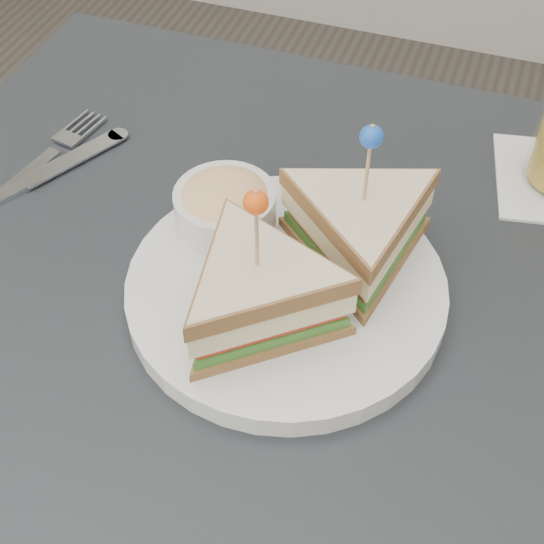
{
  "coord_description": "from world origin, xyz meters",
  "views": [
    {
      "loc": [
        0.15,
        -0.38,
        1.26
      ],
      "look_at": [
        0.01,
        0.01,
        0.8
      ],
      "focal_mm": 50.0,
      "sensor_mm": 36.0,
      "label": 1
    }
  ],
  "objects": [
    {
      "name": "table",
      "position": [
        0.0,
        0.0,
        0.67
      ],
      "size": [
        0.8,
        0.8,
        0.75
      ],
      "color": "black",
      "rests_on": "ground"
    },
    {
      "name": "cutlery_knife",
      "position": [
        -0.27,
        0.09,
        0.75
      ],
      "size": [
        0.11,
        0.2,
        0.01
      ],
      "rotation": [
        0.0,
        0.0,
        -0.47
      ],
      "color": "silver",
      "rests_on": "table"
    },
    {
      "name": "cutlery_fork",
      "position": [
        -0.28,
        0.12,
        0.75
      ],
      "size": [
        0.06,
        0.2,
        0.01
      ],
      "rotation": [
        0.0,
        0.0,
        -0.18
      ],
      "color": "silver",
      "rests_on": "table"
    },
    {
      "name": "plate_meal",
      "position": [
        0.02,
        0.03,
        0.79
      ],
      "size": [
        0.32,
        0.32,
        0.16
      ],
      "rotation": [
        0.0,
        0.0,
        0.16
      ],
      "color": "silver",
      "rests_on": "table"
    }
  ]
}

